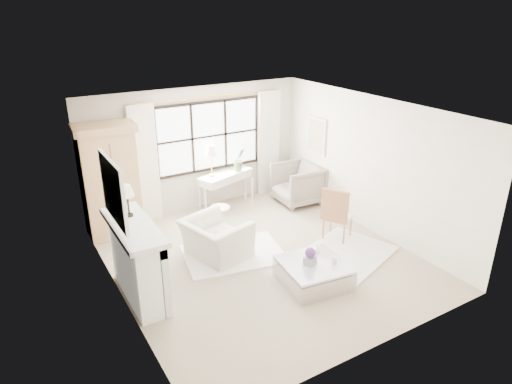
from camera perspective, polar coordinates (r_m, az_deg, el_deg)
floor at (r=8.36m, az=0.76°, el=-8.29°), size 5.50×5.50×0.00m
ceiling at (r=7.36m, az=0.87°, el=10.11°), size 5.50×5.50×0.00m
wall_back at (r=10.07m, az=-7.45°, el=5.35°), size 5.00×0.00×5.00m
wall_front at (r=5.84m, az=15.26°, el=-8.39°), size 5.00×0.00×5.00m
wall_left at (r=6.89m, az=-17.22°, el=-3.68°), size 0.00×5.50×5.50m
wall_right at (r=9.24m, az=14.16°, el=3.29°), size 0.00×5.50×5.50m
window_pane at (r=10.10m, az=-5.91°, el=6.95°), size 2.40×0.02×1.50m
window_frame at (r=10.09m, az=-5.88°, el=6.94°), size 2.50×0.04×1.50m
curtain_rod at (r=9.85m, az=-5.96°, el=11.75°), size 3.30×0.04×0.04m
curtain_left at (r=9.63m, az=-13.72°, el=3.37°), size 0.55×0.10×2.47m
curtain_right at (r=10.83m, az=1.58°, el=6.10°), size 0.55×0.10×2.47m
fireplace at (r=7.26m, az=-14.85°, el=-8.30°), size 0.58×1.66×1.26m
mirror_frame at (r=6.71m, az=-17.44°, el=0.14°), size 0.05×1.15×0.95m
mirror_glass at (r=6.71m, az=-17.19°, el=0.19°), size 0.02×1.00×0.80m
art_frame at (r=10.37m, az=7.59°, el=6.99°), size 0.04×0.62×0.82m
art_canvas at (r=10.36m, az=7.50°, el=6.98°), size 0.01×0.52×0.72m
mantel_lamp at (r=7.11m, az=-15.86°, el=-0.02°), size 0.22×0.22×0.51m
armoire at (r=9.20m, az=-17.76°, el=1.41°), size 1.17×0.78×2.24m
console_table at (r=10.31m, az=-3.76°, el=0.29°), size 1.38×0.82×0.80m
console_lamp at (r=9.85m, az=-5.65°, el=5.10°), size 0.28×0.28×0.69m
orchid_plant at (r=10.23m, az=-2.12°, el=4.12°), size 0.31×0.25×0.53m
side_table at (r=9.25m, az=-4.51°, el=-2.88°), size 0.40×0.40×0.51m
rug_left at (r=8.47m, az=-2.79°, el=-7.74°), size 2.00×1.59×0.03m
rug_right at (r=8.59m, az=11.02°, el=-7.70°), size 2.12×1.85×0.03m
club_armchair at (r=8.28m, az=-5.01°, el=-5.87°), size 1.21×1.31×0.72m
wingback_chair at (r=10.51m, az=5.23°, el=1.02°), size 1.07×1.04×0.91m
french_chair at (r=9.01m, az=10.08°, el=-4.03°), size 0.66×0.66×1.08m
coffee_table at (r=7.65m, az=7.17°, el=-10.07°), size 1.11×1.11×0.38m
planter_box at (r=7.47m, az=6.76°, el=-8.54°), size 0.22×0.22×0.13m
planter_flowers at (r=7.40m, az=6.81°, el=-7.55°), size 0.17×0.17×0.17m
pillar_candle at (r=7.55m, az=9.77°, el=-8.40°), size 0.10×0.10×0.12m
coffee_vase at (r=7.80m, az=7.51°, el=-7.08°), size 0.17×0.17×0.14m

